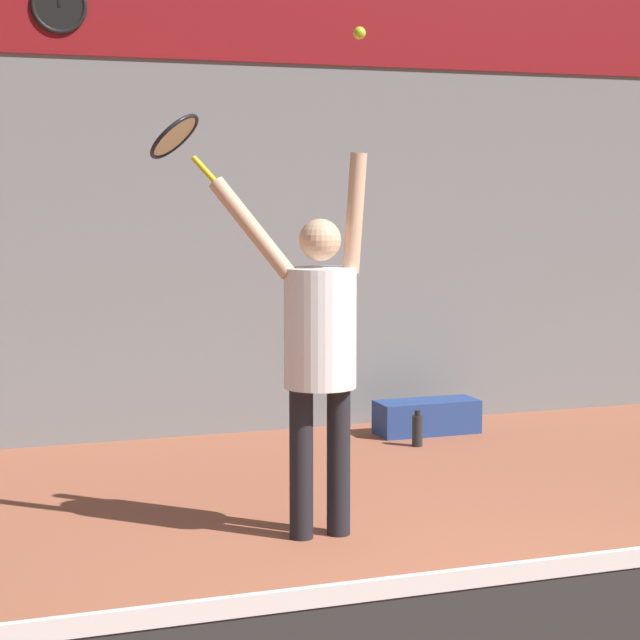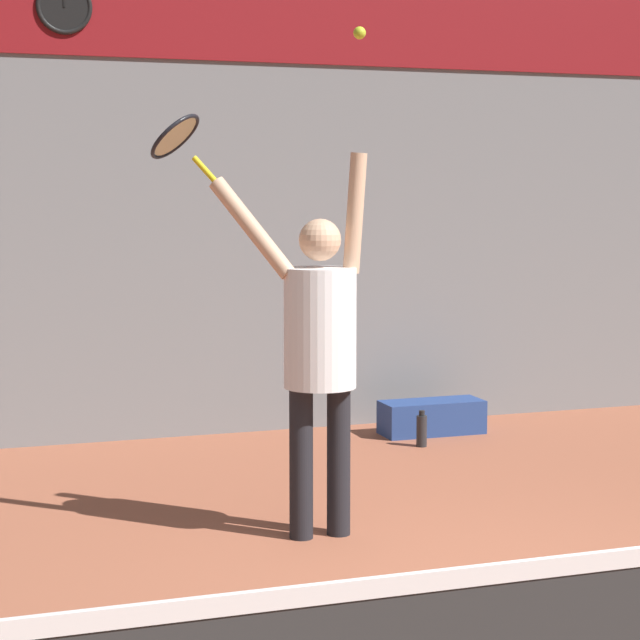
{
  "view_description": "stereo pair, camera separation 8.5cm",
  "coord_description": "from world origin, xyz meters",
  "px_view_note": "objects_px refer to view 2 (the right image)",
  "views": [
    {
      "loc": [
        -2.55,
        -3.79,
        1.89
      ],
      "look_at": [
        -0.49,
        2.06,
        1.2
      ],
      "focal_mm": 65.0,
      "sensor_mm": 36.0,
      "label": 1
    },
    {
      "loc": [
        -2.47,
        -3.82,
        1.89
      ],
      "look_at": [
        -0.49,
        2.06,
        1.2
      ],
      "focal_mm": 65.0,
      "sensor_mm": 36.0,
      "label": 2
    }
  ],
  "objects_px": {
    "scoreboard_clock": "(64,6)",
    "tennis_racket": "(177,139)",
    "tennis_player": "(319,339)",
    "equipment_bag": "(432,417)",
    "water_bottle": "(422,430)",
    "tennis_ball": "(360,33)"
  },
  "relations": [
    {
      "from": "scoreboard_clock",
      "to": "tennis_racket",
      "type": "xyz_separation_m",
      "value": [
        0.32,
        -2.39,
        -1.04
      ]
    },
    {
      "from": "scoreboard_clock",
      "to": "tennis_player",
      "type": "bearing_deg",
      "value": -70.21
    },
    {
      "from": "tennis_racket",
      "to": "equipment_bag",
      "type": "xyz_separation_m",
      "value": [
        2.39,
        1.9,
        -2.04
      ]
    },
    {
      "from": "water_bottle",
      "to": "tennis_player",
      "type": "bearing_deg",
      "value": -127.35
    },
    {
      "from": "tennis_racket",
      "to": "water_bottle",
      "type": "bearing_deg",
      "value": 35.11
    },
    {
      "from": "scoreboard_clock",
      "to": "tennis_racket",
      "type": "bearing_deg",
      "value": -82.39
    },
    {
      "from": "tennis_player",
      "to": "tennis_ball",
      "type": "distance_m",
      "value": 1.64
    },
    {
      "from": "scoreboard_clock",
      "to": "tennis_racket",
      "type": "distance_m",
      "value": 2.62
    },
    {
      "from": "tennis_player",
      "to": "tennis_ball",
      "type": "height_order",
      "value": "tennis_ball"
    },
    {
      "from": "scoreboard_clock",
      "to": "water_bottle",
      "type": "xyz_separation_m",
      "value": [
        2.44,
        -0.89,
        -3.09
      ]
    },
    {
      "from": "tennis_ball",
      "to": "equipment_bag",
      "type": "distance_m",
      "value": 3.79
    },
    {
      "from": "tennis_player",
      "to": "equipment_bag",
      "type": "relative_size",
      "value": 2.61
    },
    {
      "from": "scoreboard_clock",
      "to": "water_bottle",
      "type": "distance_m",
      "value": 4.04
    },
    {
      "from": "water_bottle",
      "to": "equipment_bag",
      "type": "height_order",
      "value": "water_bottle"
    },
    {
      "from": "scoreboard_clock",
      "to": "tennis_player",
      "type": "relative_size",
      "value": 0.19
    },
    {
      "from": "tennis_racket",
      "to": "tennis_ball",
      "type": "xyz_separation_m",
      "value": [
        0.89,
        -0.44,
        0.55
      ]
    },
    {
      "from": "tennis_player",
      "to": "tennis_racket",
      "type": "bearing_deg",
      "value": 149.84
    },
    {
      "from": "tennis_racket",
      "to": "tennis_ball",
      "type": "relative_size",
      "value": 6.38
    },
    {
      "from": "scoreboard_clock",
      "to": "tennis_ball",
      "type": "xyz_separation_m",
      "value": [
        1.21,
        -2.82,
        -0.49
      ]
    },
    {
      "from": "tennis_ball",
      "to": "equipment_bag",
      "type": "height_order",
      "value": "tennis_ball"
    },
    {
      "from": "tennis_player",
      "to": "equipment_bag",
      "type": "height_order",
      "value": "tennis_player"
    },
    {
      "from": "tennis_ball",
      "to": "equipment_bag",
      "type": "xyz_separation_m",
      "value": [
        1.49,
        2.34,
        -2.59
      ]
    }
  ]
}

